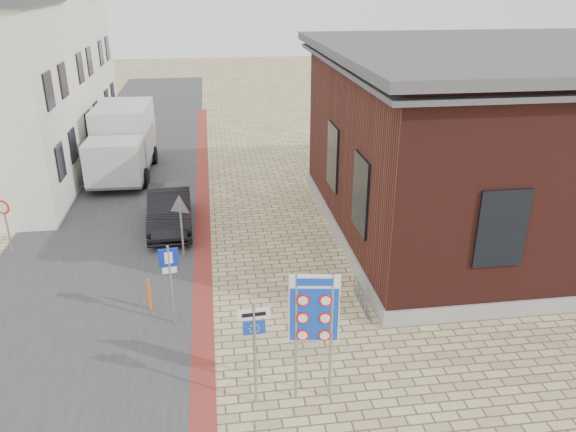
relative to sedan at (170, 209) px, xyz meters
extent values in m
plane|color=tan|center=(3.20, -8.76, -0.75)|extent=(120.00, 120.00, 0.00)
cube|color=#38383A|center=(-2.30, 6.24, -0.74)|extent=(7.00, 60.00, 0.02)
cube|color=maroon|center=(1.20, 1.24, -0.74)|extent=(0.60, 40.00, 0.02)
cube|color=gray|center=(12.20, -1.76, -0.50)|extent=(12.15, 12.15, 0.50)
cube|color=#441A15|center=(12.20, -1.76, 2.75)|extent=(12.00, 12.00, 6.00)
cube|color=#4A4A4F|center=(12.20, -1.76, 5.90)|extent=(13.00, 13.00, 0.30)
cube|color=#4A4A4F|center=(12.20, -1.76, 5.50)|extent=(12.70, 12.70, 0.15)
cube|color=black|center=(6.18, -4.76, 2.05)|extent=(0.12, 1.60, 2.40)
cube|color=black|center=(6.18, -0.76, 2.05)|extent=(0.12, 1.60, 2.40)
cube|color=black|center=(9.20, -7.78, 2.05)|extent=(1.40, 0.12, 2.20)
cube|color=black|center=(-4.28, 2.04, 1.45)|extent=(0.10, 1.10, 1.40)
cube|color=black|center=(-4.28, 4.44, 1.45)|extent=(0.10, 1.10, 1.40)
cube|color=black|center=(-4.28, 2.04, 4.25)|extent=(0.10, 1.10, 1.40)
cube|color=black|center=(-4.28, 4.44, 4.25)|extent=(0.10, 1.10, 1.40)
cube|color=silver|center=(-7.80, 9.24, 3.65)|extent=(7.00, 6.00, 8.80)
cube|color=black|center=(-4.28, 8.04, 1.45)|extent=(0.10, 1.10, 1.40)
cube|color=black|center=(-4.28, 10.44, 1.45)|extent=(0.10, 1.10, 1.40)
cube|color=black|center=(-4.28, 8.04, 4.25)|extent=(0.10, 1.10, 1.40)
cube|color=black|center=(-4.28, 10.44, 4.25)|extent=(0.10, 1.10, 1.40)
cube|color=silver|center=(-7.80, 15.24, 3.25)|extent=(7.00, 6.00, 8.00)
cube|color=black|center=(-4.28, 14.04, 1.45)|extent=(0.10, 1.10, 1.40)
cube|color=black|center=(-4.28, 16.44, 1.45)|extent=(0.10, 1.10, 1.40)
cube|color=black|center=(-4.28, 14.04, 4.25)|extent=(0.10, 1.10, 1.40)
cube|color=black|center=(-4.28, 16.44, 4.25)|extent=(0.10, 1.10, 1.40)
torus|color=slate|center=(5.85, -7.16, -0.47)|extent=(0.04, 0.60, 0.60)
torus|color=slate|center=(5.85, -6.86, -0.47)|extent=(0.04, 0.60, 0.60)
torus|color=slate|center=(5.85, -6.56, -0.47)|extent=(0.04, 0.60, 0.60)
torus|color=slate|center=(5.85, -6.26, -0.47)|extent=(0.04, 0.60, 0.60)
torus|color=slate|center=(5.85, -5.96, -0.47)|extent=(0.04, 0.60, 0.60)
cube|color=slate|center=(5.85, -6.56, -0.73)|extent=(0.08, 1.60, 0.04)
imported|color=black|center=(0.00, 0.00, 0.00)|extent=(1.77, 4.62, 1.50)
cube|color=slate|center=(-2.53, 6.58, -0.24)|extent=(2.58, 6.25, 0.29)
cube|color=silver|center=(-2.59, 4.41, 0.68)|extent=(2.46, 2.01, 1.83)
cube|color=black|center=(-2.62, 3.55, 1.02)|extent=(2.18, 0.14, 0.92)
cube|color=silver|center=(-2.50, 7.61, 1.25)|extent=(2.64, 4.19, 2.52)
cylinder|color=black|center=(-3.79, 4.79, -0.29)|extent=(0.31, 0.92, 0.92)
cylinder|color=black|center=(-1.38, 4.72, -0.29)|extent=(0.31, 0.92, 0.92)
cylinder|color=black|center=(-3.68, 8.45, -0.29)|extent=(0.31, 0.92, 0.92)
cylinder|color=black|center=(-1.28, 8.38, -0.29)|extent=(0.31, 0.92, 0.92)
cylinder|color=gray|center=(3.32, -10.20, 0.85)|extent=(0.07, 0.07, 3.20)
cylinder|color=gray|center=(4.08, -10.31, 0.85)|extent=(0.07, 0.07, 3.20)
cube|color=white|center=(3.70, -10.26, 1.62)|extent=(1.09, 0.21, 1.64)
cube|color=blue|center=(3.70, -10.26, 1.62)|extent=(1.04, 0.20, 1.60)
cube|color=white|center=(3.70, -10.26, 2.28)|extent=(1.04, 0.21, 0.31)
cylinder|color=gray|center=(2.40, -10.26, 0.57)|extent=(0.07, 0.07, 2.63)
cube|color=white|center=(2.40, -10.26, 1.60)|extent=(0.71, 0.08, 0.25)
cube|color=#0F38B7|center=(2.40, -10.26, 1.25)|extent=(0.48, 0.07, 0.32)
cylinder|color=gray|center=(0.42, -6.76, 0.44)|extent=(0.07, 0.07, 2.39)
cube|color=#0D26A5|center=(0.42, -6.76, 1.31)|extent=(0.53, 0.10, 0.53)
cube|color=white|center=(0.42, -6.76, 0.92)|extent=(0.38, 0.08, 0.17)
cylinder|color=gray|center=(0.56, -2.76, 0.36)|extent=(0.07, 0.07, 2.21)
cylinder|color=gray|center=(-5.30, -1.85, 0.30)|extent=(0.07, 0.07, 2.11)
cylinder|color=red|center=(-5.30, -1.85, 1.12)|extent=(0.48, 0.18, 0.50)
cylinder|color=orange|center=(-0.30, -5.96, -0.26)|extent=(0.11, 0.11, 0.98)
camera|label=1|loc=(1.70, -20.38, 8.13)|focal=35.00mm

